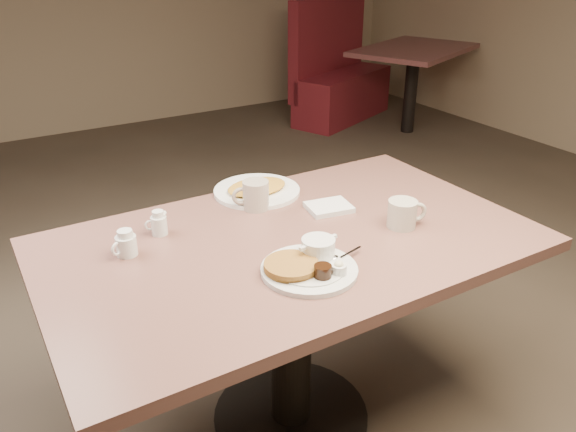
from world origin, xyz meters
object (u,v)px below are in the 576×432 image
creamer_right (159,224)px  booth_back_right (345,77)px  coffee_mug_far (255,195)px  hash_plate (257,190)px  diner_table (291,285)px  creamer_left (126,244)px  main_plate (309,263)px  coffee_mug_near (403,213)px

creamer_right → booth_back_right: booth_back_right is taller
coffee_mug_far → hash_plate: 0.14m
coffee_mug_far → creamer_right: bearing=-177.7°
creamer_right → booth_back_right: (2.80, 2.82, -0.38)m
coffee_mug_far → hash_plate: (0.07, 0.12, -0.04)m
diner_table → creamer_left: 0.54m
diner_table → main_plate: bearing=-106.7°
coffee_mug_far → booth_back_right: booth_back_right is taller
diner_table → main_plate: 0.27m
main_plate → creamer_right: size_ratio=4.30×
creamer_right → hash_plate: creamer_right is taller
creamer_left → hash_plate: (0.54, 0.21, -0.02)m
main_plate → coffee_mug_far: 0.45m
hash_plate → booth_back_right: (2.39, 2.69, -0.35)m
creamer_left → hash_plate: bearing=20.8°
coffee_mug_far → booth_back_right: (2.45, 2.81, -0.39)m
creamer_right → hash_plate: size_ratio=0.23×
coffee_mug_near → hash_plate: (-0.28, 0.48, -0.03)m
creamer_left → creamer_right: (0.13, 0.08, 0.00)m
hash_plate → creamer_left: bearing=-159.2°
main_plate → diner_table: bearing=73.3°
diner_table → hash_plate: (0.08, 0.37, 0.18)m
coffee_mug_near → coffee_mug_far: size_ratio=1.03×
creamer_right → diner_table: bearing=-35.3°
main_plate → hash_plate: 0.57m
diner_table → creamer_right: size_ratio=18.75×
diner_table → creamer_left: bearing=160.8°
coffee_mug_near → booth_back_right: (2.11, 3.17, -0.39)m
diner_table → hash_plate: hash_plate is taller
main_plate → coffee_mug_far: bearing=81.7°
diner_table → booth_back_right: booth_back_right is taller
coffee_mug_far → diner_table: bearing=-91.8°
coffee_mug_near → creamer_left: coffee_mug_near is taller
main_plate → coffee_mug_far: coffee_mug_far is taller
creamer_left → creamer_right: bearing=31.4°
coffee_mug_far → booth_back_right: 3.75m
hash_plate → coffee_mug_near: bearing=-60.1°
creamer_left → coffee_mug_near: bearing=-18.5°
diner_table → creamer_right: creamer_right is taller
creamer_left → creamer_right: size_ratio=1.08×
coffee_mug_near → creamer_right: (-0.69, 0.35, -0.01)m
coffee_mug_far → hash_plate: bearing=59.4°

